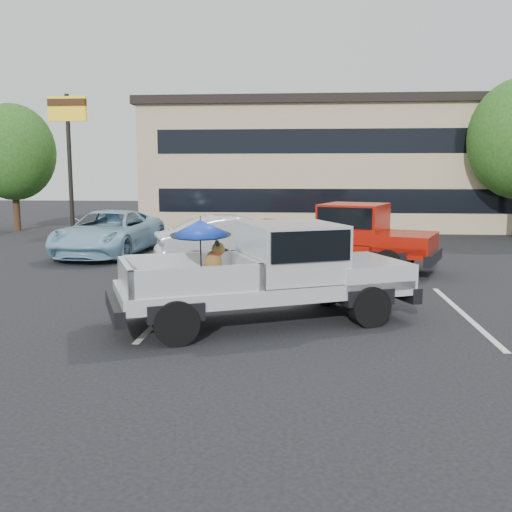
{
  "coord_description": "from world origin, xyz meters",
  "views": [
    {
      "loc": [
        -0.26,
        -9.45,
        2.85
      ],
      "look_at": [
        -1.1,
        0.89,
        1.3
      ],
      "focal_mm": 40.0,
      "sensor_mm": 36.0,
      "label": 1
    }
  ],
  "objects_px": {
    "tree_left": "(13,152)",
    "blue_suv": "(109,233)",
    "tree_back": "(414,143)",
    "red_pickup": "(348,234)",
    "silver_pickup": "(279,267)",
    "silver_sedan": "(243,244)",
    "motel_sign": "(68,127)"
  },
  "relations": [
    {
      "from": "tree_left",
      "to": "blue_suv",
      "type": "relative_size",
      "value": 1.11
    },
    {
      "from": "tree_back",
      "to": "red_pickup",
      "type": "bearing_deg",
      "value": -106.34
    },
    {
      "from": "silver_pickup",
      "to": "red_pickup",
      "type": "height_order",
      "value": "silver_pickup"
    },
    {
      "from": "silver_sedan",
      "to": "red_pickup",
      "type": "bearing_deg",
      "value": -97.92
    },
    {
      "from": "blue_suv",
      "to": "silver_pickup",
      "type": "bearing_deg",
      "value": -49.71
    },
    {
      "from": "red_pickup",
      "to": "blue_suv",
      "type": "height_order",
      "value": "red_pickup"
    },
    {
      "from": "motel_sign",
      "to": "blue_suv",
      "type": "distance_m",
      "value": 6.7
    },
    {
      "from": "tree_left",
      "to": "tree_back",
      "type": "distance_m",
      "value": 21.2
    },
    {
      "from": "red_pickup",
      "to": "blue_suv",
      "type": "distance_m",
      "value": 8.29
    },
    {
      "from": "motel_sign",
      "to": "red_pickup",
      "type": "bearing_deg",
      "value": -31.62
    },
    {
      "from": "tree_left",
      "to": "tree_back",
      "type": "height_order",
      "value": "tree_back"
    },
    {
      "from": "tree_back",
      "to": "silver_sedan",
      "type": "height_order",
      "value": "tree_back"
    },
    {
      "from": "tree_back",
      "to": "red_pickup",
      "type": "xyz_separation_m",
      "value": [
        -4.93,
        -16.81,
        -3.36
      ]
    },
    {
      "from": "silver_pickup",
      "to": "red_pickup",
      "type": "bearing_deg",
      "value": 50.3
    },
    {
      "from": "motel_sign",
      "to": "red_pickup",
      "type": "xyz_separation_m",
      "value": [
        11.07,
        -6.81,
        -3.6
      ]
    },
    {
      "from": "motel_sign",
      "to": "tree_left",
      "type": "xyz_separation_m",
      "value": [
        -4.0,
        3.0,
        -0.92
      ]
    },
    {
      "from": "red_pickup",
      "to": "silver_sedan",
      "type": "height_order",
      "value": "red_pickup"
    },
    {
      "from": "tree_left",
      "to": "silver_pickup",
      "type": "xyz_separation_m",
      "value": [
        13.31,
        -15.8,
        -2.68
      ]
    },
    {
      "from": "motel_sign",
      "to": "silver_pickup",
      "type": "height_order",
      "value": "motel_sign"
    },
    {
      "from": "silver_pickup",
      "to": "silver_sedan",
      "type": "distance_m",
      "value": 5.45
    },
    {
      "from": "motel_sign",
      "to": "tree_left",
      "type": "bearing_deg",
      "value": 143.13
    },
    {
      "from": "tree_back",
      "to": "blue_suv",
      "type": "xyz_separation_m",
      "value": [
        -12.87,
        -14.46,
        -3.66
      ]
    },
    {
      "from": "tree_left",
      "to": "red_pickup",
      "type": "height_order",
      "value": "tree_left"
    },
    {
      "from": "red_pickup",
      "to": "silver_pickup",
      "type": "bearing_deg",
      "value": -85.46
    },
    {
      "from": "tree_back",
      "to": "motel_sign",
      "type": "bearing_deg",
      "value": -147.99
    },
    {
      "from": "silver_sedan",
      "to": "blue_suv",
      "type": "relative_size",
      "value": 0.89
    },
    {
      "from": "tree_back",
      "to": "blue_suv",
      "type": "distance_m",
      "value": 19.7
    },
    {
      "from": "tree_left",
      "to": "tree_back",
      "type": "bearing_deg",
      "value": 19.29
    },
    {
      "from": "red_pickup",
      "to": "blue_suv",
      "type": "xyz_separation_m",
      "value": [
        -7.94,
        2.35,
        -0.3
      ]
    },
    {
      "from": "tree_left",
      "to": "blue_suv",
      "type": "xyz_separation_m",
      "value": [
        7.13,
        -7.46,
        -2.98
      ]
    },
    {
      "from": "motel_sign",
      "to": "red_pickup",
      "type": "relative_size",
      "value": 0.97
    },
    {
      "from": "tree_left",
      "to": "silver_pickup",
      "type": "distance_m",
      "value": 20.83
    }
  ]
}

